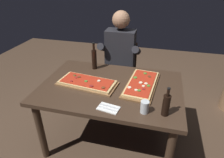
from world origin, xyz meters
name	(u,v)px	position (x,y,z in m)	size (l,w,h in m)	color
ground_plane	(111,139)	(0.00, 0.00, 0.00)	(6.40, 6.40, 0.00)	#4C3828
dining_table	(111,94)	(0.00, 0.00, 0.64)	(1.40, 0.96, 0.74)	#3D2B1E
pizza_rectangular_front	(87,83)	(-0.24, -0.03, 0.76)	(0.63, 0.34, 0.05)	brown
pizza_rectangular_left	(142,84)	(0.30, 0.08, 0.76)	(0.34, 0.62, 0.05)	brown
wine_bottle_dark	(166,105)	(0.53, -0.32, 0.84)	(0.06, 0.06, 0.25)	black
oil_bottle_amber	(94,59)	(-0.28, 0.33, 0.87)	(0.06, 0.06, 0.32)	black
tumbler_near_camera	(145,108)	(0.37, -0.33, 0.79)	(0.07, 0.07, 0.11)	silver
napkin_cutlery_set	(108,108)	(0.07, -0.36, 0.74)	(0.20, 0.14, 0.01)	white
diner_chair	(121,70)	(-0.07, 0.86, 0.49)	(0.44, 0.44, 0.87)	black
seated_diner	(120,57)	(-0.07, 0.74, 0.74)	(0.53, 0.41, 1.33)	#23232D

